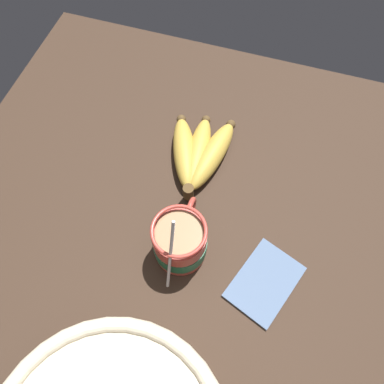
# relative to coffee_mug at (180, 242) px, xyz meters

# --- Properties ---
(table) EXTENTS (0.91, 0.91, 0.03)m
(table) POSITION_rel_coffee_mug_xyz_m (0.05, 0.02, -0.06)
(table) COLOR #332319
(table) RESTS_ON ground
(coffee_mug) EXTENTS (0.15, 0.09, 0.17)m
(coffee_mug) POSITION_rel_coffee_mug_xyz_m (0.00, 0.00, 0.00)
(coffee_mug) COLOR #B23D33
(coffee_mug) RESTS_ON table
(banana_bunch) EXTENTS (0.19, 0.14, 0.04)m
(banana_bunch) POSITION_rel_coffee_mug_xyz_m (0.19, 0.03, -0.02)
(banana_bunch) COLOR #4C381E
(banana_bunch) RESTS_ON table
(napkin) EXTENTS (0.15, 0.13, 0.01)m
(napkin) POSITION_rel_coffee_mug_xyz_m (-0.01, -0.15, -0.04)
(napkin) COLOR slate
(napkin) RESTS_ON table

